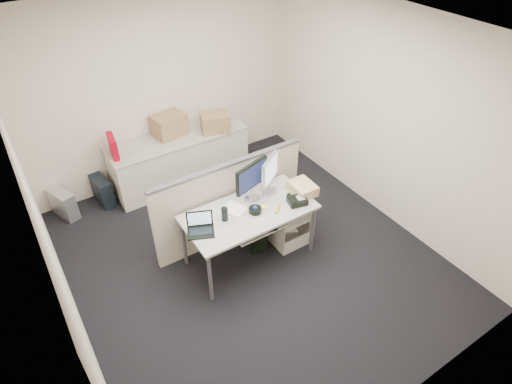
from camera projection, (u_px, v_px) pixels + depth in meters
floor at (250, 256)px, 5.28m from camera, size 4.00×4.50×0.01m
ceiling at (247, 34)px, 3.63m from camera, size 4.00×4.50×0.01m
wall_back at (163, 89)px, 5.94m from camera, size 4.00×0.02×2.70m
wall_front at (421, 319)px, 2.96m from camera, size 4.00×0.02×2.70m
wall_left at (47, 239)px, 3.59m from camera, size 0.02×4.50×2.70m
wall_right at (385, 116)px, 5.31m from camera, size 0.02×4.50×2.70m
desk at (249, 215)px, 4.87m from camera, size 1.50×0.75×0.73m
keyboard_tray at (258, 227)px, 4.78m from camera, size 0.62×0.32×0.02m
drawer_pedestal at (284, 218)px, 5.35m from camera, size 0.40×0.55×0.65m
cubicle_partition at (230, 203)px, 5.24m from camera, size 2.00×0.06×1.10m
back_counter at (180, 159)px, 6.34m from camera, size 2.00×0.60×0.72m
monitor_main at (252, 182)px, 4.87m from camera, size 0.52×0.32×0.49m
monitor_small at (270, 175)px, 4.98m from camera, size 0.43×0.37×0.47m
laptop at (200, 225)px, 4.49m from camera, size 0.34×0.31×0.21m
trackball at (255, 210)px, 4.80m from camera, size 0.18×0.18×0.06m
desk_phone at (297, 201)px, 4.93m from camera, size 0.25×0.22×0.07m
paper_stack at (235, 209)px, 4.86m from camera, size 0.28×0.31×0.01m
sticky_pad at (264, 207)px, 4.89m from camera, size 0.08×0.08×0.01m
travel_mug at (225, 215)px, 4.67m from camera, size 0.09×0.09×0.15m
banana at (277, 208)px, 4.84m from camera, size 0.16×0.15×0.04m
cellphone at (247, 198)px, 5.00m from camera, size 0.10×0.13×0.02m
manila_folders at (303, 188)px, 5.07m from camera, size 0.26×0.33×0.12m
keyboard at (256, 229)px, 4.72m from camera, size 0.49×0.28×0.03m
pc_tower_desk at (254, 228)px, 5.36m from camera, size 0.31×0.51×0.44m
pc_tower_spare_dark at (103, 191)px, 6.01m from camera, size 0.21×0.44×0.39m
pc_tower_spare_silver at (63, 204)px, 5.78m from camera, size 0.30×0.45×0.39m
cardboard_box_left at (169, 126)px, 6.07m from camera, size 0.49×0.40×0.33m
cardboard_box_right at (215, 123)px, 6.19m from camera, size 0.48×0.42×0.29m
red_binder at (113, 147)px, 5.65m from camera, size 0.12×0.34×0.31m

